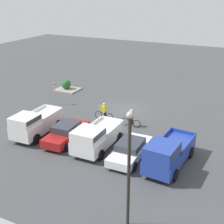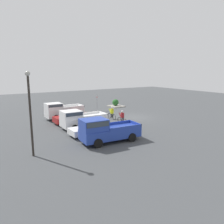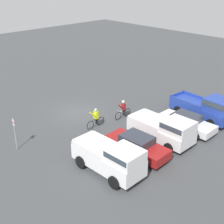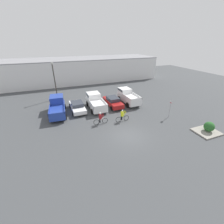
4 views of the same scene
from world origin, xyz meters
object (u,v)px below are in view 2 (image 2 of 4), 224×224
(fire_lane_sign, at_px, (97,101))
(sedan_0, at_px, (92,128))
(sedan_1, at_px, (73,117))
(shrub, at_px, (115,102))
(pickup_truck_0, at_px, (105,130))
(cyclist_0, at_px, (112,113))
(pickup_truck_1, at_px, (80,119))
(cyclist_1, at_px, (122,117))
(pickup_truck_2, at_px, (62,110))
(lamppost, at_px, (30,107))

(fire_lane_sign, bearing_deg, sedan_0, 149.45)
(sedan_1, height_order, shrub, sedan_1)
(pickup_truck_0, height_order, cyclist_0, pickup_truck_0)
(pickup_truck_1, bearing_deg, cyclist_0, -68.96)
(sedan_0, relative_size, cyclist_1, 2.52)
(sedan_0, relative_size, pickup_truck_2, 0.95)
(sedan_0, height_order, fire_lane_sign, fire_lane_sign)
(fire_lane_sign, xyz_separation_m, lamppost, (-13.87, 13.00, 2.25))
(cyclist_1, bearing_deg, shrub, -29.51)
(lamppost, bearing_deg, pickup_truck_2, -29.43)
(cyclist_1, distance_m, lamppost, 12.62)
(cyclist_0, distance_m, fire_lane_sign, 6.58)
(cyclist_1, xyz_separation_m, fire_lane_sign, (9.26, -1.62, 0.66))
(pickup_truck_2, xyz_separation_m, cyclist_1, (-6.34, -5.21, -0.31))
(sedan_1, bearing_deg, fire_lane_sign, -48.37)
(pickup_truck_2, bearing_deg, sedan_1, -171.74)
(pickup_truck_0, relative_size, sedan_1, 1.17)
(cyclist_1, height_order, fire_lane_sign, fire_lane_sign)
(pickup_truck_0, bearing_deg, pickup_truck_1, -1.15)
(pickup_truck_0, distance_m, fire_lane_sign, 15.64)
(sedan_0, distance_m, pickup_truck_1, 2.83)
(sedan_1, bearing_deg, cyclist_0, -97.88)
(lamppost, height_order, shrub, lamppost)
(sedan_0, distance_m, lamppost, 7.48)
(cyclist_0, xyz_separation_m, cyclist_1, (-2.84, 0.33, 0.03))
(pickup_truck_2, bearing_deg, fire_lane_sign, -66.86)
(cyclist_1, bearing_deg, sedan_1, 53.51)
(pickup_truck_2, distance_m, shrub, 12.35)
(fire_lane_sign, bearing_deg, shrub, -69.35)
(sedan_0, bearing_deg, lamppost, 112.02)
(cyclist_0, height_order, shrub, cyclist_0)
(sedan_0, bearing_deg, pickup_truck_1, 0.99)
(pickup_truck_0, xyz_separation_m, cyclist_0, (7.65, -5.55, -0.35))
(cyclist_0, bearing_deg, pickup_truck_1, 111.04)
(sedan_1, relative_size, cyclist_0, 2.52)
(pickup_truck_1, bearing_deg, sedan_0, -179.01)
(pickup_truck_0, height_order, sedan_0, pickup_truck_0)
(pickup_truck_2, bearing_deg, shrub, -67.85)
(sedan_0, height_order, lamppost, lamppost)
(pickup_truck_0, bearing_deg, sedan_0, -3.32)
(shrub, bearing_deg, fire_lane_sign, 110.65)
(pickup_truck_1, xyz_separation_m, shrub, (10.25, -11.33, -0.36))
(sedan_1, height_order, fire_lane_sign, fire_lane_sign)
(cyclist_0, relative_size, fire_lane_sign, 0.76)
(lamppost, bearing_deg, shrub, -48.46)
(pickup_truck_2, xyz_separation_m, cyclist_0, (-3.50, -5.54, -0.34))
(pickup_truck_1, relative_size, cyclist_1, 2.69)
(cyclist_1, xyz_separation_m, lamppost, (-4.60, 11.39, 2.91))
(pickup_truck_0, distance_m, lamppost, 6.69)
(pickup_truck_1, distance_m, fire_lane_sign, 10.85)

